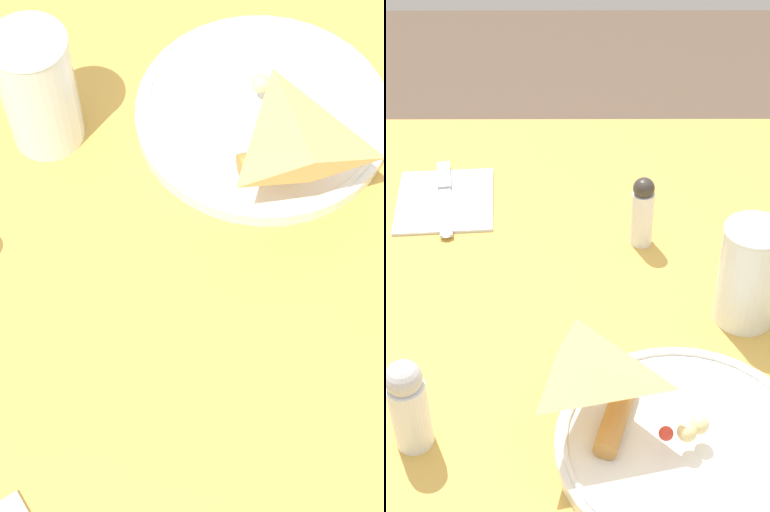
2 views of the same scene
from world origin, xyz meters
TOP-DOWN VIEW (x-y plane):
  - dining_table at (0.00, 0.00)m, footprint 1.23×0.83m
  - plate_pizza at (0.07, 0.05)m, footprint 0.26×0.26m
  - milk_glass at (-0.12, 0.15)m, footprint 0.07×0.07m
  - napkin_folded at (-0.37, -0.24)m, footprint 0.17×0.15m
  - butter_knife at (-0.38, -0.24)m, footprint 0.19×0.05m
  - salt_shaker at (0.06, -0.21)m, footprint 0.04×0.04m
  - pepper_shaker at (-0.27, 0.04)m, footprint 0.03×0.03m

SIDE VIEW (x-z plane):
  - dining_table at x=0.00m, z-range 0.27..0.99m
  - napkin_folded at x=-0.37m, z-range 0.72..0.73m
  - butter_knife at x=-0.38m, z-range 0.73..0.74m
  - plate_pizza at x=0.07m, z-range 0.71..0.76m
  - pepper_shaker at x=-0.27m, z-range 0.73..0.83m
  - salt_shaker at x=0.06m, z-range 0.72..0.83m
  - milk_glass at x=-0.12m, z-range 0.72..0.85m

